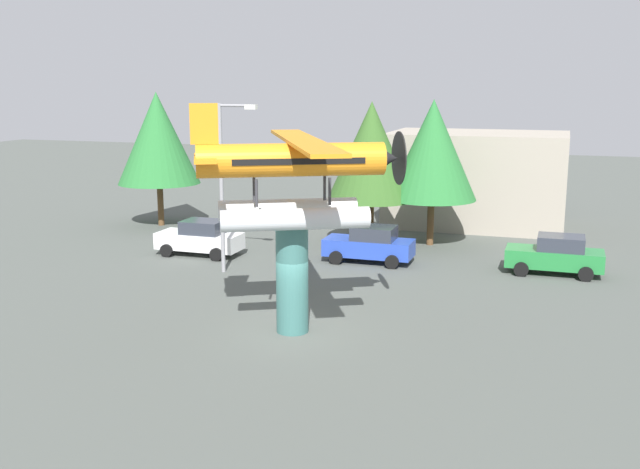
% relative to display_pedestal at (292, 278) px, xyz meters
% --- Properties ---
extents(ground_plane, '(140.00, 140.00, 0.00)m').
position_rel_display_pedestal_xyz_m(ground_plane, '(0.00, 0.00, -1.88)').
color(ground_plane, '#4C514C').
extents(display_pedestal, '(1.10, 1.10, 3.76)m').
position_rel_display_pedestal_xyz_m(display_pedestal, '(0.00, 0.00, 0.00)').
color(display_pedestal, '#386B66').
rests_on(display_pedestal, ground).
extents(floatplane_monument, '(7.11, 9.72, 4.00)m').
position_rel_display_pedestal_xyz_m(floatplane_monument, '(0.12, 0.06, 3.55)').
color(floatplane_monument, silver).
rests_on(floatplane_monument, display_pedestal).
extents(car_near_white, '(4.20, 2.02, 1.76)m').
position_rel_display_pedestal_xyz_m(car_near_white, '(-8.34, 9.33, -1.00)').
color(car_near_white, white).
rests_on(car_near_white, ground).
extents(car_mid_blue, '(4.20, 2.02, 1.76)m').
position_rel_display_pedestal_xyz_m(car_mid_blue, '(0.00, 10.52, -1.00)').
color(car_mid_blue, '#2847B7').
rests_on(car_mid_blue, ground).
extents(car_far_green, '(4.20, 2.02, 1.76)m').
position_rel_display_pedestal_xyz_m(car_far_green, '(8.43, 10.99, -1.00)').
color(car_far_green, '#237A38').
rests_on(car_far_green, ground).
extents(streetlight_primary, '(1.84, 0.28, 7.54)m').
position_rel_display_pedestal_xyz_m(streetlight_primary, '(-5.62, 6.68, 2.52)').
color(streetlight_primary, gray).
rests_on(streetlight_primary, ground).
extents(storefront_building, '(10.27, 6.87, 5.52)m').
position_rel_display_pedestal_xyz_m(storefront_building, '(3.61, 22.00, 0.88)').
color(storefront_building, '#9E9384').
rests_on(storefront_building, ground).
extents(tree_west, '(4.83, 4.83, 7.90)m').
position_rel_display_pedestal_xyz_m(tree_west, '(-14.28, 15.66, 3.33)').
color(tree_west, brown).
rests_on(tree_west, ground).
extents(tree_east, '(4.61, 4.61, 7.48)m').
position_rel_display_pedestal_xyz_m(tree_east, '(-1.03, 14.56, 3.03)').
color(tree_east, brown).
rests_on(tree_east, ground).
extents(tree_center_back, '(4.64, 4.64, 7.59)m').
position_rel_display_pedestal_xyz_m(tree_center_back, '(2.04, 15.31, 3.13)').
color(tree_center_back, brown).
rests_on(tree_center_back, ground).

